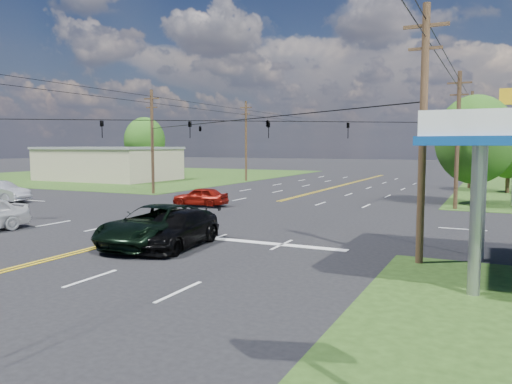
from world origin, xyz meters
The scene contains 18 objects.
ground centered at (0.00, 12.00, 0.00)m, with size 280.00×280.00×0.00m, color black.
grass_nw centered at (-35.00, 44.00, 0.00)m, with size 46.00×48.00×0.03m, color #213A12.
stop_bar centered at (5.00, 4.00, 0.00)m, with size 10.00×0.50×0.02m, color silver.
retail_nw centered at (-30.00, 34.00, 2.00)m, with size 16.00×11.00×4.00m, color #BCAD8D.
pole_se centered at (13.00, 3.00, 4.92)m, with size 1.60×0.28×9.50m.
pole_nw centered at (-13.00, 21.00, 4.92)m, with size 1.60×0.28×9.50m.
pole_ne centered at (13.00, 21.00, 4.92)m, with size 1.60×0.28×9.50m.
pole_left_far centered at (-13.00, 40.00, 5.17)m, with size 1.60×0.28×10.00m.
pole_right_far centered at (13.00, 40.00, 5.17)m, with size 1.60×0.28×10.00m.
span_wire_signals centered at (0.00, 12.00, 6.00)m, with size 26.00×18.00×1.13m.
power_lines centered at (0.00, 10.00, 8.60)m, with size 26.04×100.00×0.64m.
tree_right_a centered at (14.00, 24.00, 4.87)m, with size 5.70×5.70×8.18m.
tree_right_b centered at (16.50, 36.00, 4.22)m, with size 4.94×4.94×7.09m.
tree_far_l centered at (-32.00, 44.00, 5.19)m, with size 6.08×6.08×8.72m.
pickup_dkgreen centered at (1.96, 1.62, 0.88)m, with size 2.93×6.36×1.77m, color black.
suv_black centered at (3.00, 1.62, 0.78)m, with size 2.20×5.41×1.57m, color black.
sedan_silver centered at (-19.57, 10.14, 0.82)m, with size 1.74×5.00×1.65m, color silver.
sedan_red centered at (-4.05, 14.86, 0.70)m, with size 1.64×4.08×1.39m, color maroon.
Camera 1 is at (15.46, -16.20, 4.39)m, focal length 35.00 mm.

